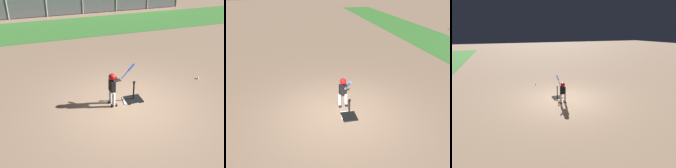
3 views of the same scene
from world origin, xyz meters
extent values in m
plane|color=#93755B|center=(0.00, 0.00, 0.00)|extent=(90.00, 90.00, 0.00)
cube|color=white|center=(0.18, 0.24, 0.01)|extent=(0.50, 0.50, 0.02)
cube|color=black|center=(0.29, 0.26, 0.02)|extent=(0.52, 0.46, 0.04)
cylinder|color=black|center=(0.29, 0.26, 0.32)|extent=(0.05, 0.05, 0.56)
cylinder|color=black|center=(0.29, 0.26, 0.62)|extent=(0.08, 0.08, 0.05)
cylinder|color=silver|center=(-0.43, 0.32, 0.24)|extent=(0.11, 0.11, 0.47)
cube|color=black|center=(-0.41, 0.32, 0.03)|extent=(0.19, 0.11, 0.06)
cylinder|color=silver|center=(-0.41, 0.09, 0.24)|extent=(0.11, 0.11, 0.47)
cube|color=black|center=(-0.39, 0.10, 0.03)|extent=(0.19, 0.11, 0.06)
cube|color=black|center=(-0.42, 0.21, 0.65)|extent=(0.16, 0.26, 0.35)
sphere|color=brown|center=(-0.42, 0.21, 0.93)|extent=(0.18, 0.18, 0.18)
sphere|color=maroon|center=(-0.42, 0.21, 0.94)|extent=(0.21, 0.21, 0.21)
cube|color=maroon|center=(-0.33, 0.22, 0.91)|extent=(0.12, 0.17, 0.01)
cylinder|color=black|center=(-0.29, 0.26, 0.81)|extent=(0.29, 0.13, 0.10)
cylinder|color=black|center=(-0.29, 0.18, 0.81)|extent=(0.29, 0.17, 0.10)
sphere|color=brown|center=(-0.16, 0.23, 0.79)|extent=(0.09, 0.09, 0.09)
cylinder|color=blue|center=(0.05, 0.25, 1.00)|extent=(0.45, 0.07, 0.44)
cylinder|color=blue|center=(0.19, 0.26, 1.14)|extent=(0.23, 0.08, 0.22)
cylinder|color=black|center=(-0.17, 0.23, 0.78)|extent=(0.05, 0.05, 0.04)
sphere|color=white|center=(3.04, 0.86, 0.04)|extent=(0.07, 0.07, 0.07)
camera|label=1|loc=(-2.50, -6.13, 4.36)|focal=42.00mm
camera|label=2|loc=(5.94, -1.29, 4.01)|focal=35.00mm
camera|label=3|loc=(-7.90, 2.93, 3.41)|focal=28.00mm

